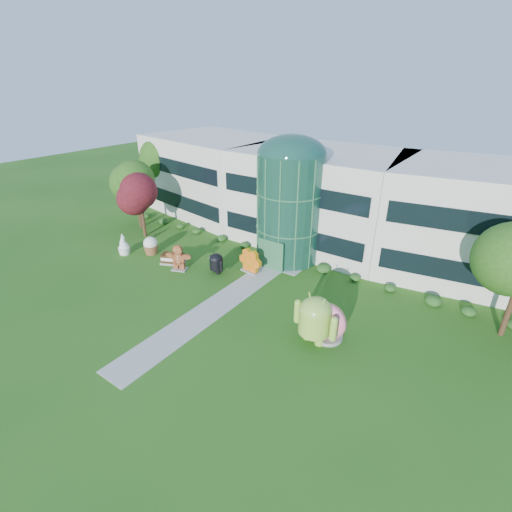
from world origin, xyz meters
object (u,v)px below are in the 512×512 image
Objects in this scene: android_green at (315,317)px; donut at (328,320)px; gingerbread at (178,257)px; android_black at (216,262)px.

android_green is 1.42× the size of donut.
gingerbread is at bearing -179.67° from android_green.
android_green is 1.19m from donut.
donut is at bearing 65.18° from android_green.
gingerbread is (-15.15, 1.15, -0.14)m from donut.
donut is (0.57, 0.88, -0.57)m from android_green.
gingerbread is (-14.57, 2.03, -0.70)m from android_green.
android_black is at bearing 171.14° from android_green.
gingerbread is at bearing 176.43° from donut.
gingerbread is (-3.15, -1.49, 0.12)m from android_black.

